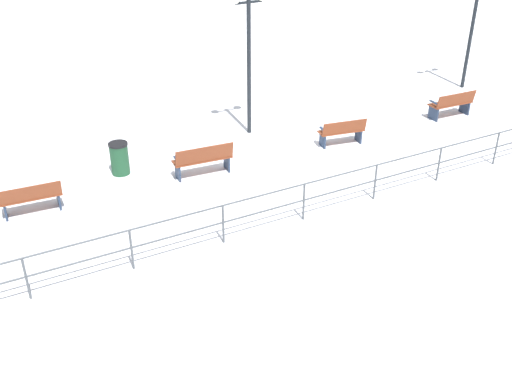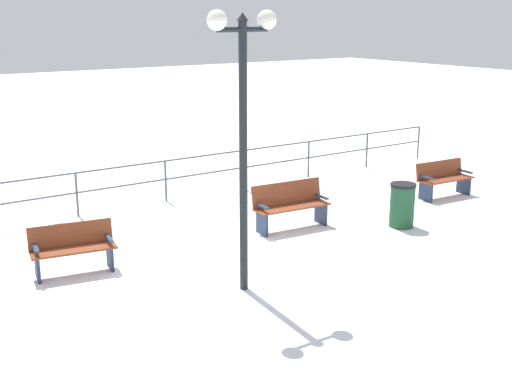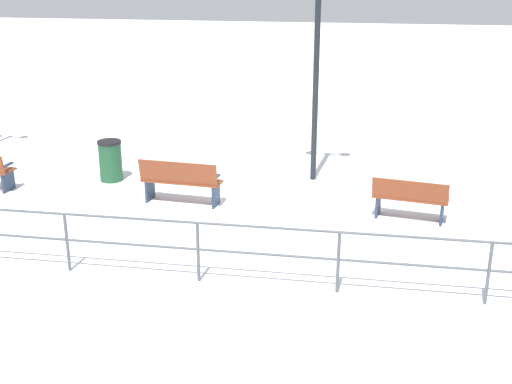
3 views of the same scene
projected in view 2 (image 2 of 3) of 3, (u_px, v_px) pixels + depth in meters
The scene contains 7 objects.
ground_plane at pixel (195, 250), 12.23m from camera, with size 80.00×80.00×0.00m, color white.
bench_second at pixel (73, 248), 11.04m from camera, with size 0.71×1.45×0.84m.
bench_third at pixel (290, 205), 13.36m from camera, with size 0.63×1.65×0.94m.
bench_fourth at pixel (444, 178), 15.70m from camera, with size 0.61×1.48×0.84m.
lamppost_middle at pixel (243, 97), 9.72m from camera, with size 0.30×1.15×4.29m.
waterfront_railing at pixel (123, 180), 14.65m from camera, with size 0.05×19.04×0.98m.
trash_bin at pixel (402, 205), 13.47m from camera, with size 0.52×0.52×0.91m.
Camera 2 is at (10.17, -5.55, 4.22)m, focal length 46.39 mm.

